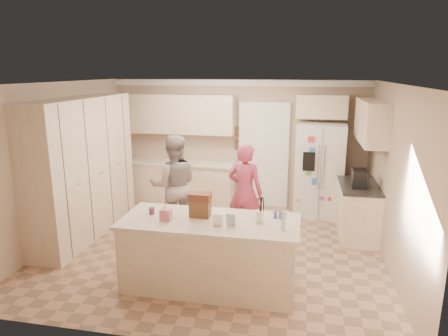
% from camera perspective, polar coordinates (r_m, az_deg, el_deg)
% --- Properties ---
extents(floor, '(5.20, 4.60, 0.02)m').
position_cam_1_polar(floor, '(6.54, -1.48, -11.48)').
color(floor, tan).
rests_on(floor, ground).
extents(ceiling, '(5.20, 4.60, 0.02)m').
position_cam_1_polar(ceiling, '(5.91, -1.65, 12.14)').
color(ceiling, white).
rests_on(ceiling, wall_back).
extents(wall_back, '(5.20, 0.02, 2.60)m').
position_cam_1_polar(wall_back, '(8.31, 1.95, 3.56)').
color(wall_back, tan).
rests_on(wall_back, ground).
extents(wall_front, '(5.20, 0.02, 2.60)m').
position_cam_1_polar(wall_front, '(3.98, -8.97, -8.31)').
color(wall_front, tan).
rests_on(wall_front, ground).
extents(wall_left, '(0.02, 4.60, 2.60)m').
position_cam_1_polar(wall_left, '(7.12, -22.51, 0.74)').
color(wall_left, tan).
rests_on(wall_left, ground).
extents(wall_right, '(0.02, 4.60, 2.60)m').
position_cam_1_polar(wall_right, '(6.09, 23.16, -1.43)').
color(wall_right, tan).
rests_on(wall_right, ground).
extents(crown_back, '(5.20, 0.08, 0.12)m').
position_cam_1_polar(crown_back, '(8.13, 1.96, 12.06)').
color(crown_back, white).
rests_on(crown_back, wall_back).
extents(pantry_bank, '(0.60, 2.60, 2.35)m').
position_cam_1_polar(pantry_bank, '(7.15, -19.47, 0.03)').
color(pantry_bank, beige).
rests_on(pantry_bank, floor).
extents(back_base_cab, '(2.20, 0.60, 0.88)m').
position_cam_1_polar(back_base_cab, '(8.47, -6.14, -2.28)').
color(back_base_cab, beige).
rests_on(back_base_cab, floor).
extents(back_countertop, '(2.24, 0.63, 0.04)m').
position_cam_1_polar(back_countertop, '(8.35, -6.25, 0.73)').
color(back_countertop, beige).
rests_on(back_countertop, back_base_cab).
extents(back_upper_cab, '(2.20, 0.35, 0.80)m').
position_cam_1_polar(back_upper_cab, '(8.31, -6.15, 7.67)').
color(back_upper_cab, beige).
rests_on(back_upper_cab, wall_back).
extents(doorway_opening, '(0.90, 0.06, 2.10)m').
position_cam_1_polar(doorway_opening, '(8.26, 5.67, 1.67)').
color(doorway_opening, black).
rests_on(doorway_opening, floor).
extents(doorway_casing, '(1.02, 0.03, 2.22)m').
position_cam_1_polar(doorway_casing, '(8.23, 5.65, 1.62)').
color(doorway_casing, white).
rests_on(doorway_casing, floor).
extents(wall_frame_upper, '(0.15, 0.02, 0.20)m').
position_cam_1_polar(wall_frame_upper, '(8.23, 2.06, 5.22)').
color(wall_frame_upper, brown).
rests_on(wall_frame_upper, wall_back).
extents(wall_frame_lower, '(0.15, 0.02, 0.20)m').
position_cam_1_polar(wall_frame_lower, '(8.27, 2.04, 3.37)').
color(wall_frame_lower, brown).
rests_on(wall_frame_lower, wall_back).
extents(refrigerator, '(0.95, 0.76, 1.80)m').
position_cam_1_polar(refrigerator, '(7.90, 13.51, -0.34)').
color(refrigerator, white).
rests_on(refrigerator, floor).
extents(fridge_seam, '(0.02, 0.02, 1.78)m').
position_cam_1_polar(fridge_seam, '(7.55, 13.60, -0.99)').
color(fridge_seam, gray).
rests_on(fridge_seam, refrigerator).
extents(fridge_dispenser, '(0.22, 0.03, 0.35)m').
position_cam_1_polar(fridge_dispenser, '(7.48, 12.03, 0.92)').
color(fridge_dispenser, black).
rests_on(fridge_dispenser, refrigerator).
extents(fridge_handle_l, '(0.02, 0.02, 0.85)m').
position_cam_1_polar(fridge_handle_l, '(7.50, 13.28, 0.10)').
color(fridge_handle_l, silver).
rests_on(fridge_handle_l, refrigerator).
extents(fridge_handle_r, '(0.02, 0.02, 0.85)m').
position_cam_1_polar(fridge_handle_r, '(7.51, 14.05, 0.07)').
color(fridge_handle_r, silver).
rests_on(fridge_handle_r, refrigerator).
extents(over_fridge_cab, '(0.95, 0.35, 0.45)m').
position_cam_1_polar(over_fridge_cab, '(7.92, 13.77, 8.51)').
color(over_fridge_cab, beige).
rests_on(over_fridge_cab, wall_back).
extents(right_base_cab, '(0.60, 1.20, 0.88)m').
position_cam_1_polar(right_base_cab, '(7.23, 18.53, -5.84)').
color(right_base_cab, beige).
rests_on(right_base_cab, floor).
extents(right_countertop, '(0.63, 1.24, 0.04)m').
position_cam_1_polar(right_countertop, '(7.09, 18.74, -2.33)').
color(right_countertop, '#2D2B28').
rests_on(right_countertop, right_base_cab).
extents(right_upper_cab, '(0.35, 1.50, 0.70)m').
position_cam_1_polar(right_upper_cab, '(7.10, 20.28, 6.24)').
color(right_upper_cab, beige).
rests_on(right_upper_cab, wall_right).
extents(coffee_maker, '(0.22, 0.28, 0.30)m').
position_cam_1_polar(coffee_maker, '(6.85, 18.72, -1.41)').
color(coffee_maker, black).
rests_on(coffee_maker, right_countertop).
extents(island_base, '(2.20, 0.90, 0.88)m').
position_cam_1_polar(island_base, '(5.34, -2.01, -12.26)').
color(island_base, beige).
rests_on(island_base, floor).
extents(island_top, '(2.28, 0.96, 0.05)m').
position_cam_1_polar(island_top, '(5.15, -2.06, -7.67)').
color(island_top, beige).
rests_on(island_top, island_base).
extents(utensil_crock, '(0.13, 0.13, 0.15)m').
position_cam_1_polar(utensil_crock, '(5.06, 5.30, -6.91)').
color(utensil_crock, white).
rests_on(utensil_crock, island_top).
extents(tissue_box, '(0.13, 0.13, 0.14)m').
position_cam_1_polar(tissue_box, '(5.17, -8.30, -6.58)').
color(tissue_box, '#D3697B').
rests_on(tissue_box, island_top).
extents(tissue_plume, '(0.08, 0.08, 0.08)m').
position_cam_1_polar(tissue_plume, '(5.14, -8.35, -5.43)').
color(tissue_plume, white).
rests_on(tissue_plume, tissue_box).
extents(dollhouse_body, '(0.26, 0.18, 0.22)m').
position_cam_1_polar(dollhouse_body, '(5.23, -3.43, -5.77)').
color(dollhouse_body, brown).
rests_on(dollhouse_body, island_top).
extents(dollhouse_roof, '(0.28, 0.20, 0.10)m').
position_cam_1_polar(dollhouse_roof, '(5.18, -3.45, -4.10)').
color(dollhouse_roof, '#592D1E').
rests_on(dollhouse_roof, dollhouse_body).
extents(jam_jar, '(0.07, 0.07, 0.09)m').
position_cam_1_polar(jam_jar, '(5.40, -10.28, -6.06)').
color(jam_jar, '#59263F').
rests_on(jam_jar, island_top).
extents(greeting_card_a, '(0.12, 0.06, 0.16)m').
position_cam_1_polar(greeting_card_a, '(4.90, -0.88, -7.50)').
color(greeting_card_a, white).
rests_on(greeting_card_a, island_top).
extents(greeting_card_b, '(0.12, 0.05, 0.16)m').
position_cam_1_polar(greeting_card_b, '(4.92, 0.96, -7.41)').
color(greeting_card_b, silver).
rests_on(greeting_card_b, island_top).
extents(water_bottle, '(0.07, 0.07, 0.24)m').
position_cam_1_polar(water_bottle, '(4.84, 8.63, -7.44)').
color(water_bottle, silver).
rests_on(water_bottle, island_top).
extents(shaker_salt, '(0.05, 0.05, 0.09)m').
position_cam_1_polar(shaker_salt, '(5.22, 7.36, -6.67)').
color(shaker_salt, '#454395').
rests_on(shaker_salt, island_top).
extents(shaker_pepper, '(0.05, 0.05, 0.09)m').
position_cam_1_polar(shaker_pepper, '(5.21, 8.13, -6.71)').
color(shaker_pepper, '#454395').
rests_on(shaker_pepper, island_top).
extents(teen_boy, '(1.01, 0.89, 1.74)m').
position_cam_1_polar(teen_boy, '(6.87, -7.15, -2.46)').
color(teen_boy, gray).
rests_on(teen_boy, floor).
extents(teen_girl, '(0.67, 0.52, 1.64)m').
position_cam_1_polar(teen_girl, '(6.61, 3.02, -3.45)').
color(teen_girl, '#B73E57').
rests_on(teen_girl, floor).
extents(fridge_magnets, '(0.76, 0.02, 1.44)m').
position_cam_1_polar(fridge_magnets, '(7.55, 13.60, -1.01)').
color(fridge_magnets, tan).
rests_on(fridge_magnets, refrigerator).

